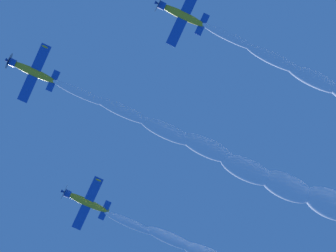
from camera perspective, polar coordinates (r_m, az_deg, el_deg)
The scene contains 4 objects.
airplane_lead at distance 86.38m, azimuth -11.73°, elevation 4.66°, with size 7.10×7.79×2.48m.
airplane_left_wingman at distance 83.36m, azimuth 1.11°, elevation 9.64°, with size 7.09×7.78×2.49m.
airplane_right_wingman at distance 91.69m, azimuth -7.20°, elevation -6.50°, with size 7.10×7.84×2.36m.
smoke_trail_lead at distance 89.86m, azimuth 10.41°, elevation -5.24°, with size 48.06×20.71×4.40m.
Camera 1 is at (-0.08, -22.82, 1.50)m, focal length 70.42 mm.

